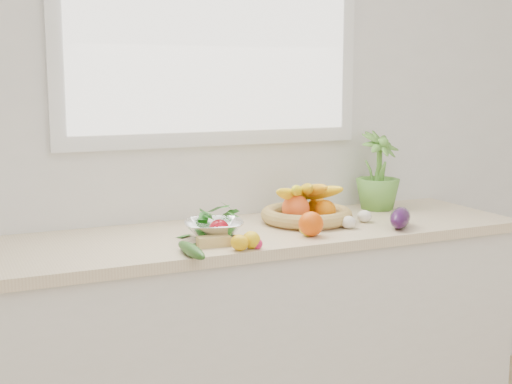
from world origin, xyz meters
name	(u,v)px	position (x,y,z in m)	size (l,w,h in m)	color
back_wall	(212,109)	(0.00, 2.25, 1.35)	(4.50, 0.02, 2.70)	white
counter_cabinet	(242,349)	(0.00, 1.95, 0.43)	(2.20, 0.58, 0.86)	silver
countertop	(242,236)	(0.00, 1.95, 0.88)	(2.24, 0.62, 0.04)	beige
window_frame	(213,7)	(0.00, 2.23, 1.75)	(1.30, 0.03, 1.10)	white
window_pane	(214,7)	(0.00, 2.21, 1.75)	(1.18, 0.01, 0.98)	white
orange_loose	(311,224)	(0.20, 1.76, 0.95)	(0.09, 0.09, 0.09)	#DB4B06
lemon_a	(240,243)	(-0.13, 1.68, 0.93)	(0.05, 0.07, 0.05)	#F0B00D
lemon_b	(251,240)	(-0.08, 1.69, 0.93)	(0.06, 0.08, 0.06)	yellow
lemon_c	(310,228)	(0.19, 1.76, 0.93)	(0.06, 0.08, 0.06)	yellow
apple	(219,230)	(-0.13, 1.85, 0.94)	(0.08, 0.08, 0.08)	red
ginger	(214,241)	(-0.19, 1.77, 0.92)	(0.11, 0.05, 0.04)	tan
garlic_a	(349,222)	(0.39, 1.82, 0.92)	(0.06, 0.06, 0.05)	beige
garlic_b	(330,220)	(0.36, 1.92, 0.92)	(0.05, 0.05, 0.04)	white
garlic_c	(364,216)	(0.51, 1.90, 0.92)	(0.06, 0.06, 0.05)	white
eggplant	(400,218)	(0.58, 1.75, 0.94)	(0.08, 0.20, 0.08)	#30103B
cucumber	(191,250)	(-0.30, 1.67, 0.92)	(0.04, 0.22, 0.04)	#244F17
radish	(258,244)	(-0.06, 1.67, 0.92)	(0.04, 0.04, 0.04)	#DD1B54
potted_herb	(378,171)	(0.72, 2.11, 1.07)	(0.19, 0.19, 0.34)	#5C9C38
fruit_basket	(306,210)	(0.30, 1.99, 0.95)	(0.46, 0.46, 0.19)	tan
colander_with_spinach	(214,224)	(-0.15, 1.86, 0.96)	(0.27, 0.27, 0.12)	white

